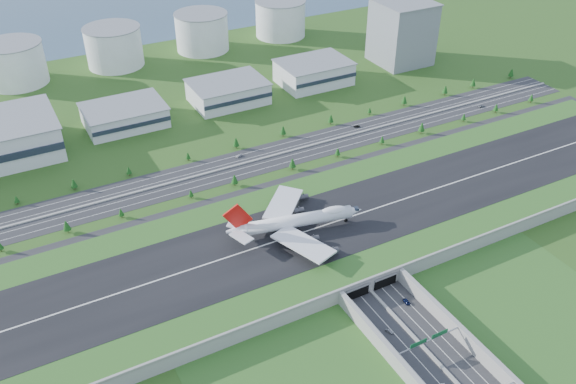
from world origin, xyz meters
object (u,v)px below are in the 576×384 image
fuel_tank_a (15,64)px  car_6 (481,106)px  office_tower (402,33)px  boeing_747 (296,221)px  car_0 (389,331)px  car_7 (239,156)px  car_5 (357,126)px  car_2 (406,301)px

fuel_tank_a → car_6: fuel_tank_a is taller
office_tower → fuel_tank_a: 340.18m
boeing_747 → car_0: boeing_747 is taller
office_tower → car_7: (-204.08, -89.78, -26.66)m
car_6 → car_5: bearing=79.6°
office_tower → car_2: office_tower is taller
fuel_tank_a → car_2: size_ratio=10.39×
boeing_747 → car_2: (25.66, -68.74, -14.14)m
fuel_tank_a → car_6: size_ratio=9.06×
fuel_tank_a → car_7: size_ratio=10.14×
fuel_tank_a → boeing_747: bearing=-71.0°
fuel_tank_a → car_6: bearing=-35.0°
car_5 → car_6: 108.73m
car_2 → boeing_747: bearing=-63.8°
car_0 → car_6: bearing=17.6°
car_0 → car_7: (4.07, 182.63, -0.01)m
car_7 → car_6: bearing=66.4°
fuel_tank_a → car_6: 390.94m
car_0 → car_6: car_6 is taller
boeing_747 → car_2: size_ratio=16.35×
car_0 → car_5: size_ratio=0.91×
car_2 → fuel_tank_a: bearing=-65.0°
office_tower → car_7: bearing=-156.3°
fuel_tank_a → boeing_747: (105.44, -306.37, -2.57)m
car_5 → fuel_tank_a: bearing=-113.3°
office_tower → boeing_747: 287.78m
car_5 → car_7: car_5 is taller
car_6 → car_0: bearing=127.0°
car_0 → car_5: car_5 is taller
fuel_tank_a → car_7: 235.90m
car_6 → fuel_tank_a: bearing=53.9°
car_6 → boeing_747: bearing=109.9°
fuel_tank_a → car_0: fuel_tank_a is taller
office_tower → boeing_747: bearing=-138.3°
fuel_tank_a → car_5: 296.85m
car_2 → car_7: 171.00m
boeing_747 → car_5: size_ratio=16.83×
boeing_747 → car_2: bearing=-57.7°
office_tower → boeing_747: (-214.56, -191.37, -12.57)m
car_2 → car_6: bearing=-135.6°
car_7 → car_0: bearing=-19.4°
office_tower → car_6: bearing=-90.1°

